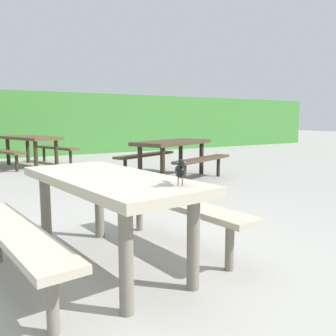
# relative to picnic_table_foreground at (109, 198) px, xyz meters

# --- Properties ---
(ground_plane) EXTENTS (60.00, 60.00, 0.00)m
(ground_plane) POSITION_rel_picnic_table_foreground_xyz_m (-0.20, -0.05, -0.56)
(ground_plane) COLOR #A3A099
(picnic_table_foreground) EXTENTS (1.83, 1.86, 0.74)m
(picnic_table_foreground) POSITION_rel_picnic_table_foreground_xyz_m (0.00, 0.00, 0.00)
(picnic_table_foreground) COLOR #B2A893
(picnic_table_foreground) RESTS_ON ground
(bird_grackle) EXTENTS (0.16, 0.26, 0.18)m
(bird_grackle) POSITION_rel_picnic_table_foreground_xyz_m (0.23, -0.66, 0.29)
(bird_grackle) COLOR black
(bird_grackle) RESTS_ON picnic_table_foreground
(picnic_table_mid_left) EXTENTS (2.22, 2.20, 0.74)m
(picnic_table_mid_left) POSITION_rel_picnic_table_foreground_xyz_m (2.83, 3.44, 0.00)
(picnic_table_mid_left) COLOR #473828
(picnic_table_mid_left) RESTS_ON ground
(picnic_table_far_centre) EXTENTS (2.09, 2.11, 0.74)m
(picnic_table_far_centre) POSITION_rel_picnic_table_foreground_xyz_m (0.80, 6.78, 0.00)
(picnic_table_far_centre) COLOR brown
(picnic_table_far_centre) RESTS_ON ground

